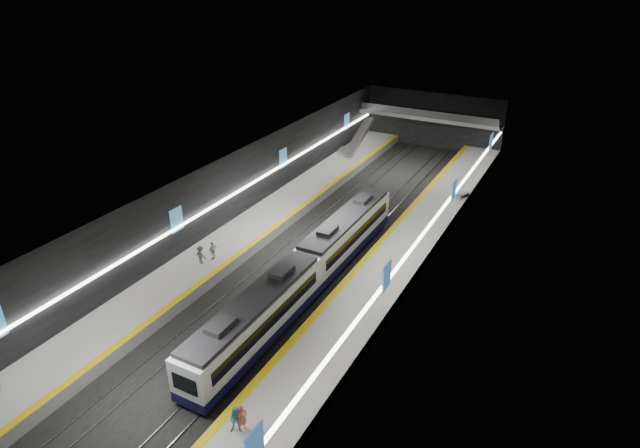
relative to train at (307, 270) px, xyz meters
The scene contains 24 objects.
ground 7.50m from the train, 110.42° to the left, with size 70.00×70.00×0.00m, color black.
ceiling 9.22m from the train, 110.42° to the left, with size 20.00×70.00×0.04m, color beige.
wall_left 14.30m from the train, 151.75° to the left, with size 0.04×70.00×8.00m, color black.
wall_right 10.23m from the train, 41.84° to the left, with size 0.04×70.00×8.00m, color black.
wall_back 41.83m from the train, 93.43° to the left, with size 20.00×0.04×8.00m, color black.
platform_left 12.16m from the train, 146.11° to the left, with size 5.00×70.00×1.00m, color slate.
tile_surface_left 12.10m from the train, 146.11° to the left, with size 5.00×70.00×0.02m, color #A6A6A1.
tactile_strip_left 10.36m from the train, 139.27° to the left, with size 0.60×70.00×0.02m, color yellow.
platform_right 8.54m from the train, 53.33° to the left, with size 5.00×70.00×1.00m, color slate.
tile_surface_right 8.46m from the train, 53.33° to the left, with size 5.00×70.00×0.02m, color #A6A6A1.
tactile_strip_right 7.37m from the train, 67.37° to the left, with size 0.60×70.00×0.02m, color yellow.
rails 7.48m from the train, 110.42° to the left, with size 6.52×70.00×0.12m.
train is the anchor object (origin of this frame).
ad_posters 8.43m from the train, 107.95° to the left, with size 19.94×53.50×2.20m.
cove_light_left 14.11m from the train, 151.36° to the left, with size 0.25×68.60×0.12m, color white.
cove_light_right 10.05m from the train, 42.62° to the left, with size 0.25×68.60×0.12m, color white.
mezzanine_bridge 39.82m from the train, 93.61° to the left, with size 20.00×3.00×1.50m.
escalator 34.22m from the train, 107.00° to the left, with size 1.20×8.00×0.60m, color #99999E.
bench_left_far 33.26m from the train, 110.87° to the left, with size 0.56×2.02×0.49m, color #99999E.
bench_right_far 24.34m from the train, 73.27° to the left, with size 0.53×1.91×0.47m, color #99999E.
passenger_right_a 15.81m from the train, 74.22° to the right, with size 0.65×0.43×1.79m, color #AF5241.
passenger_right_b 15.99m from the train, 75.13° to the right, with size 0.85×0.66×1.75m, color teal.
passenger_left_a 9.25m from the train, behind, with size 1.04×0.43×1.77m, color beige.
passenger_left_b 9.89m from the train, behind, with size 1.08×0.62×1.67m, color #3F3E45.
Camera 1 is at (21.08, -39.33, 25.45)m, focal length 30.00 mm.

